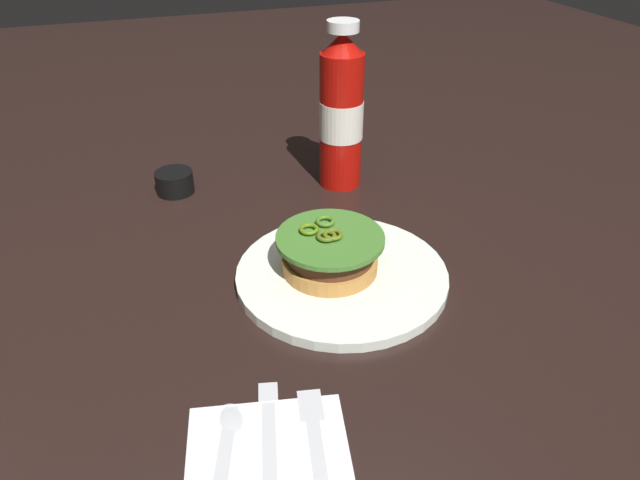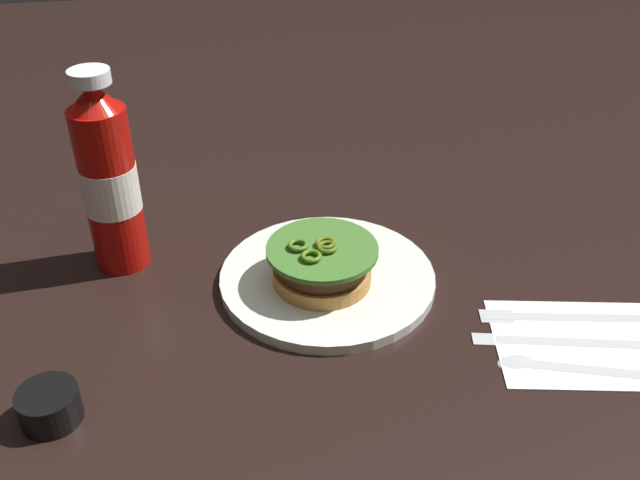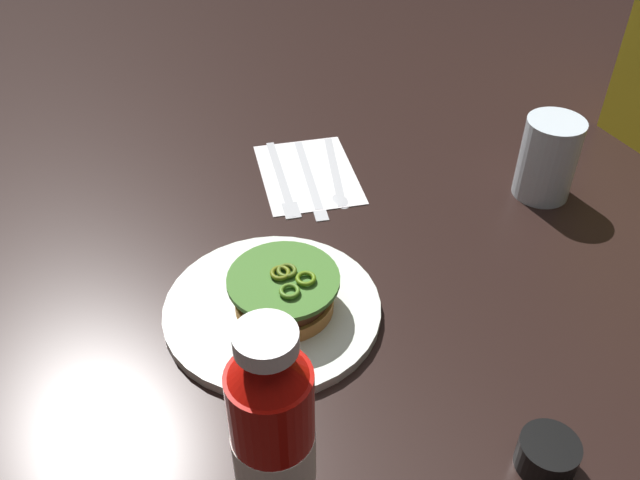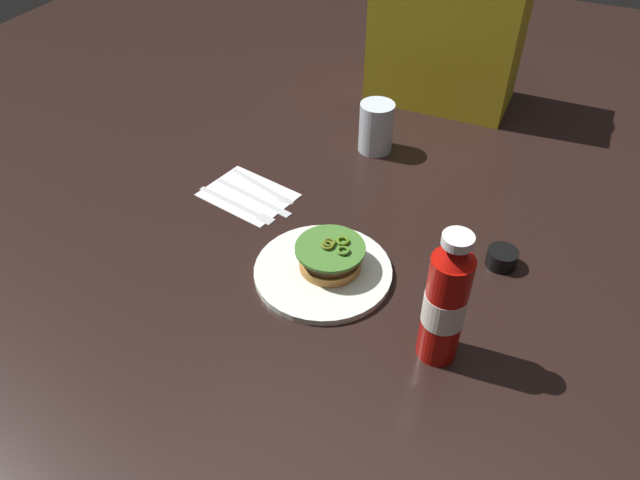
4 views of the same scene
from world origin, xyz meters
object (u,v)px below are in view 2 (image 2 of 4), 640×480
at_px(butter_knife, 558,339).
at_px(napkin, 583,343).
at_px(burger_sandwich, 322,264).
at_px(spoon_utensil, 566,365).
at_px(ketchup_bottle, 109,180).
at_px(fork_utensil, 555,315).
at_px(condiment_cup, 49,406).
at_px(dinner_plate, 327,278).

bearing_deg(butter_knife, napkin, 166.07).
height_order(burger_sandwich, spoon_utensil, burger_sandwich).
bearing_deg(ketchup_bottle, butter_knife, 152.61).
bearing_deg(ketchup_bottle, spoon_utensil, 148.46).
relative_size(napkin, butter_knife, 0.91).
bearing_deg(burger_sandwich, spoon_utensil, 141.42).
bearing_deg(ketchup_bottle, fork_utensil, 157.17).
relative_size(ketchup_bottle, napkin, 1.31).
bearing_deg(condiment_cup, spoon_utensil, 176.96).
bearing_deg(fork_utensil, dinner_plate, -25.20).
bearing_deg(condiment_cup, dinner_plate, -151.42).
height_order(ketchup_bottle, spoon_utensil, ketchup_bottle).
distance_m(ketchup_bottle, napkin, 0.55).
distance_m(burger_sandwich, napkin, 0.29).
height_order(napkin, spoon_utensil, spoon_utensil).
relative_size(dinner_plate, spoon_utensil, 1.40).
xyz_separation_m(ketchup_bottle, napkin, (-0.48, 0.24, -0.11)).
distance_m(dinner_plate, ketchup_bottle, 0.27).
bearing_deg(napkin, dinner_plate, -32.29).
relative_size(burger_sandwich, ketchup_bottle, 0.52).
relative_size(burger_sandwich, fork_utensil, 0.64).
bearing_deg(spoon_utensil, ketchup_bottle, -31.54).
relative_size(fork_utensil, spoon_utensil, 1.10).
bearing_deg(spoon_utensil, burger_sandwich, -38.58).
distance_m(dinner_plate, butter_knife, 0.26).
relative_size(ketchup_bottle, spoon_utensil, 1.36).
xyz_separation_m(ketchup_bottle, spoon_utensil, (-0.44, 0.27, -0.11)).
relative_size(dinner_plate, fork_utensil, 1.27).
height_order(ketchup_bottle, fork_utensil, ketchup_bottle).
xyz_separation_m(dinner_plate, burger_sandwich, (0.01, 0.01, 0.03)).
xyz_separation_m(condiment_cup, fork_utensil, (-0.52, -0.05, -0.01)).
bearing_deg(spoon_utensil, napkin, -139.70).
bearing_deg(condiment_cup, ketchup_bottle, -102.20).
xyz_separation_m(fork_utensil, spoon_utensil, (0.03, 0.07, 0.00)).
xyz_separation_m(burger_sandwich, spoon_utensil, (-0.21, 0.17, -0.03)).
bearing_deg(butter_knife, burger_sandwich, -30.84).
bearing_deg(ketchup_bottle, burger_sandwich, 156.27).
distance_m(burger_sandwich, spoon_utensil, 0.28).
relative_size(dinner_plate, napkin, 1.36).
relative_size(dinner_plate, butter_knife, 1.24).
xyz_separation_m(napkin, spoon_utensil, (0.04, 0.03, 0.00)).
height_order(fork_utensil, butter_knife, same).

